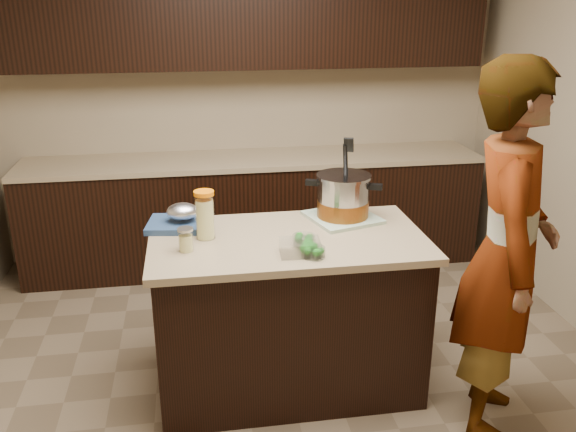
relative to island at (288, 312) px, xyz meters
name	(u,v)px	position (x,y,z in m)	size (l,w,h in m)	color
ground_plane	(288,381)	(0.00, 0.00, -0.45)	(4.00, 4.00, 0.00)	brown
room_shell	(288,81)	(0.00, 0.00, 1.26)	(4.04, 4.04, 2.72)	tan
back_cabinets	(253,151)	(0.00, 1.74, 0.49)	(3.60, 0.63, 2.33)	black
island	(288,312)	(0.00, 0.00, 0.00)	(1.46, 0.81, 0.90)	black
dish_towel	(342,217)	(0.35, 0.23, 0.46)	(0.36, 0.36, 0.02)	#629269
stock_pot	(343,199)	(0.35, 0.22, 0.57)	(0.41, 0.40, 0.44)	#B7B7BC
lemonade_pitcher	(205,217)	(-0.43, 0.06, 0.57)	(0.13, 0.13, 0.26)	#D9D485
mason_jar	(186,240)	(-0.53, -0.10, 0.51)	(0.09, 0.09, 0.13)	#D9D485
broccoli_tub_left	(304,241)	(0.06, -0.12, 0.47)	(0.14, 0.14, 0.06)	silver
broccoli_tub_right	(314,253)	(0.08, -0.28, 0.47)	(0.12, 0.12, 0.05)	silver
broccoli_tub_rect	(300,248)	(0.02, -0.23, 0.48)	(0.20, 0.16, 0.07)	silver
blue_tray	(181,219)	(-0.56, 0.25, 0.49)	(0.37, 0.31, 0.13)	navy
person	(506,255)	(0.98, -0.48, 0.48)	(0.68, 0.45, 1.87)	gray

